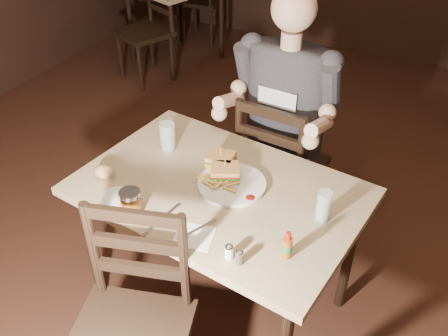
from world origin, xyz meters
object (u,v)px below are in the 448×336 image
at_px(main_table, 219,201).
at_px(glass_right, 324,206).
at_px(chair_far, 282,166).
at_px(hot_sauce, 288,245).
at_px(diner, 284,88).
at_px(dinner_plate, 232,185).
at_px(syrup_dispenser, 131,202).
at_px(bg_chair_far, 203,0).
at_px(bg_chair_near, 144,32).
at_px(side_plate, 117,199).
at_px(glass_left, 168,136).

distance_m(main_table, glass_right, 0.50).
relative_size(main_table, chair_far, 1.41).
xyz_separation_m(chair_far, hot_sauce, (0.36, -0.92, 0.36)).
xyz_separation_m(diner, hot_sauce, (0.37, -0.86, -0.16)).
xyz_separation_m(main_table, diner, (0.05, 0.62, 0.30)).
xyz_separation_m(dinner_plate, glass_right, (0.43, -0.02, 0.06)).
distance_m(chair_far, glass_right, 0.86).
bearing_deg(syrup_dispenser, dinner_plate, 56.59).
bearing_deg(bg_chair_far, syrup_dispenser, 108.56).
xyz_separation_m(main_table, glass_right, (0.47, 0.02, 0.15)).
bearing_deg(glass_right, chair_far, 122.67).
xyz_separation_m(chair_far, dinner_plate, (-0.01, -0.63, 0.30)).
xyz_separation_m(bg_chair_near, hot_sauce, (2.25, -2.26, 0.36)).
bearing_deg(dinner_plate, side_plate, -142.61).
height_order(main_table, chair_far, chair_far).
height_order(bg_chair_far, diner, diner).
relative_size(chair_far, bg_chair_near, 1.02).
bearing_deg(glass_left, glass_right, -10.14).
distance_m(main_table, glass_left, 0.43).
bearing_deg(glass_left, syrup_dispenser, -75.68).
bearing_deg(dinner_plate, bg_chair_far, 121.30).
distance_m(bg_chair_far, syrup_dispenser, 3.79).
bearing_deg(dinner_plate, hot_sauce, -37.19).
height_order(syrup_dispenser, side_plate, syrup_dispenser).
xyz_separation_m(glass_left, side_plate, (0.01, -0.44, -0.07)).
relative_size(glass_right, syrup_dispenser, 1.21).
distance_m(syrup_dispenser, side_plate, 0.13).
bearing_deg(hot_sauce, main_table, 149.56).
xyz_separation_m(bg_chair_far, syrup_dispenser, (1.58, -3.43, 0.39)).
height_order(bg_chair_near, syrup_dispenser, bg_chair_near).
distance_m(dinner_plate, glass_left, 0.44).
xyz_separation_m(bg_chair_far, glass_right, (2.30, -3.10, 0.40)).
relative_size(main_table, bg_chair_far, 1.53).
height_order(bg_chair_near, side_plate, bg_chair_near).
bearing_deg(hot_sauce, chair_far, 111.69).
xyz_separation_m(diner, side_plate, (-0.41, -0.89, -0.22)).
height_order(main_table, glass_right, glass_right).
bearing_deg(dinner_plate, glass_left, 162.49).
relative_size(main_table, side_plate, 9.35).
relative_size(glass_left, syrup_dispenser, 1.23).
relative_size(bg_chair_near, dinner_plate, 3.12).
bearing_deg(diner, syrup_dispenser, -104.17).
bearing_deg(diner, side_plate, -110.93).
bearing_deg(syrup_dispenser, side_plate, 166.41).
distance_m(diner, glass_right, 0.75).
bearing_deg(glass_left, chair_far, 49.59).
bearing_deg(diner, glass_left, -129.55).
height_order(bg_chair_far, glass_right, glass_right).
relative_size(main_table, dinner_plate, 4.50).
bearing_deg(diner, glass_right, -51.18).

